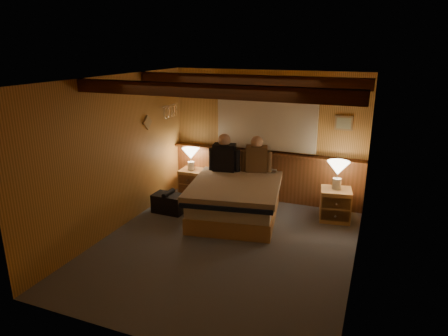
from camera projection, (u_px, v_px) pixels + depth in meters
The scene contains 19 objects.
floor at pixel (224, 246), 5.84m from camera, with size 4.20×4.20×0.00m, color #4F525D.
ceiling at pixel (225, 79), 5.13m from camera, with size 4.20×4.20×0.00m, color #CC894C.
wall_back at pixel (267, 137), 7.35m from camera, with size 3.60×3.60×0.00m, color #D89B4D.
wall_left at pixel (116, 155), 6.13m from camera, with size 4.20×4.20×0.00m, color #D89B4D.
wall_right at pixel (362, 184), 4.85m from camera, with size 4.20×4.20×0.00m, color #D89B4D.
wall_front at pixel (139, 231), 3.63m from camera, with size 3.60×3.60×0.00m, color #D89B4D.
wainscot at pixel (264, 174), 7.51m from camera, with size 3.60×0.23×0.94m.
curtain_window at pixel (266, 120), 7.19m from camera, with size 2.18×0.09×1.11m.
ceiling_beams at pixel (229, 85), 5.29m from camera, with size 3.60×1.65×0.16m.
coat_rail at pixel (170, 110), 7.36m from camera, with size 0.05×0.55×0.24m.
framed_print at pixel (344, 123), 6.75m from camera, with size 0.30×0.04×0.25m.
bed at pixel (236, 198), 6.77m from camera, with size 1.71×2.06×0.63m.
nightstand_left at pixel (192, 182), 7.83m from camera, with size 0.46×0.42×0.49m.
nightstand_right at pixel (335, 205), 6.65m from camera, with size 0.55×0.51×0.54m.
lamp_left at pixel (191, 155), 7.65m from camera, with size 0.33×0.33×0.43m.
lamp_right at pixel (338, 170), 6.51m from camera, with size 0.36×0.36×0.47m.
person_left at pixel (224, 156), 7.18m from camera, with size 0.58×0.29×0.71m.
person_right at pixel (256, 157), 7.14m from camera, with size 0.54×0.32×0.68m.
duffel_bag at pixel (169, 203), 6.98m from camera, with size 0.55×0.34×0.39m.
Camera 1 is at (1.94, -4.87, 2.82)m, focal length 32.00 mm.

